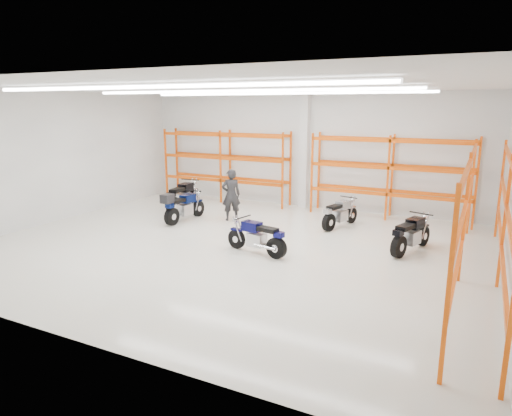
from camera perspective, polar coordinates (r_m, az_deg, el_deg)
The scene contains 12 objects.
ground at distance 13.36m, azimuth -3.06°, elevation -4.73°, with size 14.00×14.00×0.00m, color silver.
room_shell at distance 12.79m, azimuth -3.18°, elevation 9.47°, with size 14.02×12.02×4.51m.
motorcycle_main at distance 12.50m, azimuth 0.31°, elevation -3.78°, with size 1.96×0.76×0.97m.
motorcycle_back_a at distance 17.78m, azimuth -9.19°, elevation 1.33°, with size 0.78×2.35×1.15m.
motorcycle_back_b at distance 16.12m, azimuth -9.26°, elevation 0.12°, with size 0.69×2.17×1.11m.
motorcycle_back_c at distance 15.45m, azimuth 10.34°, elevation -0.77°, with size 0.84×1.94×0.97m.
motorcycle_back_d at distance 13.34m, azimuth 18.71°, elevation -3.28°, with size 0.93×2.04×1.03m.
standing_man at distance 16.09m, azimuth -3.13°, elevation 1.65°, with size 0.67×0.44×1.83m, color black.
structural_column at distance 18.12m, azimuth 6.06°, elevation 7.10°, with size 0.32×0.32×4.50m, color white.
pallet_racking_back_left at distance 19.32m, azimuth -3.86°, elevation 6.11°, with size 5.67×0.87×3.00m.
pallet_racking_back_right at distance 16.95m, azimuth 16.46°, elevation 4.69°, with size 5.67×0.87×3.00m.
pallet_racking_side at distance 11.28m, azimuth 26.78°, elevation 0.13°, with size 0.87×9.07×3.00m.
Camera 1 is at (6.34, -11.06, 4.01)m, focal length 32.00 mm.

